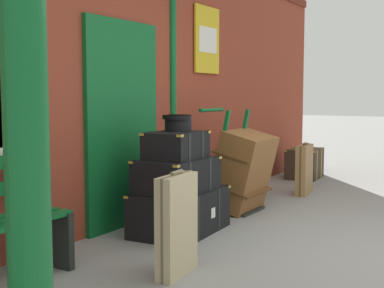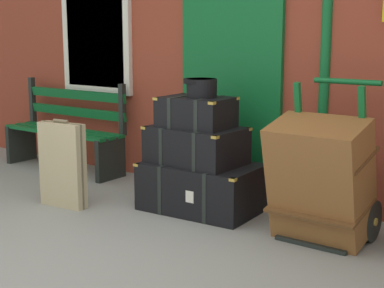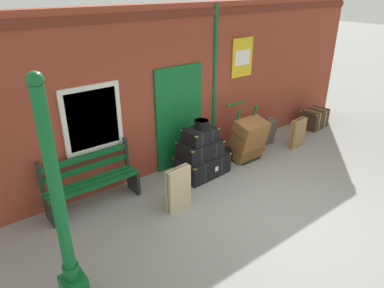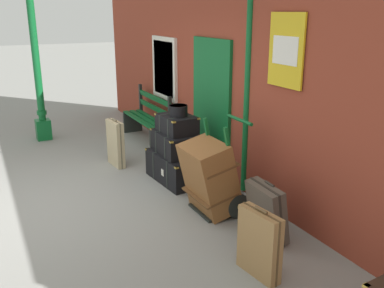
% 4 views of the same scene
% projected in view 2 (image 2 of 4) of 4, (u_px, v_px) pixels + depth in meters
% --- Properties ---
extents(ground_plane, '(60.00, 60.00, 0.00)m').
position_uv_depth(ground_plane, '(46.00, 282.00, 3.64)').
color(ground_plane, gray).
extents(brick_facade, '(10.40, 0.35, 3.20)m').
position_uv_depth(brick_facade, '(258.00, 27.00, 5.39)').
color(brick_facade, brown).
rests_on(brick_facade, ground).
extents(platform_bench, '(1.60, 0.43, 1.01)m').
position_uv_depth(platform_bench, '(66.00, 131.00, 6.58)').
color(platform_bench, '#0F5B28').
rests_on(platform_bench, ground).
extents(steamer_trunk_base, '(1.05, 0.72, 0.43)m').
position_uv_depth(steamer_trunk_base, '(201.00, 187.00, 5.08)').
color(steamer_trunk_base, black).
rests_on(steamer_trunk_base, ground).
extents(steamer_trunk_middle, '(0.82, 0.56, 0.33)m').
position_uv_depth(steamer_trunk_middle, '(196.00, 145.00, 5.04)').
color(steamer_trunk_middle, black).
rests_on(steamer_trunk_middle, steamer_trunk_base).
extents(steamer_trunk_top, '(0.64, 0.49, 0.27)m').
position_uv_depth(steamer_trunk_top, '(196.00, 112.00, 4.99)').
color(steamer_trunk_top, black).
rests_on(steamer_trunk_top, steamer_trunk_middle).
extents(round_hatbox, '(0.29, 0.28, 0.16)m').
position_uv_depth(round_hatbox, '(201.00, 87.00, 4.93)').
color(round_hatbox, black).
rests_on(round_hatbox, steamer_trunk_top).
extents(porters_trolley, '(0.71, 0.60, 1.20)m').
position_uv_depth(porters_trolley, '(329.00, 201.00, 4.42)').
color(porters_trolley, black).
rests_on(porters_trolley, ground).
extents(large_brown_trunk, '(0.70, 0.63, 0.96)m').
position_uv_depth(large_brown_trunk, '(320.00, 180.00, 4.25)').
color(large_brown_trunk, brown).
rests_on(large_brown_trunk, ground).
extents(suitcase_beige, '(0.47, 0.17, 0.80)m').
position_uv_depth(suitcase_beige, '(63.00, 165.00, 5.16)').
color(suitcase_beige, tan).
rests_on(suitcase_beige, ground).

